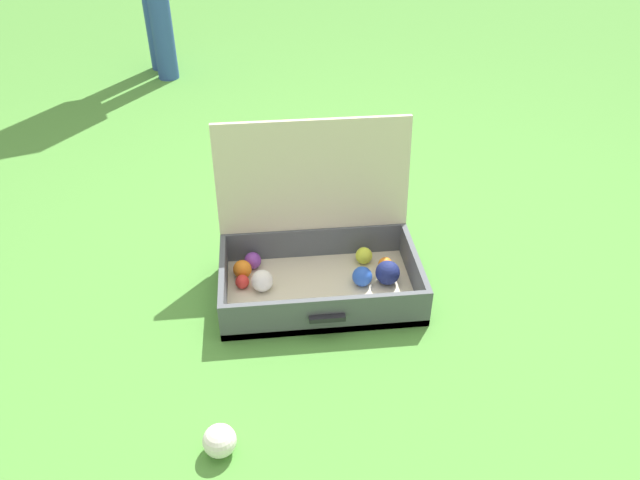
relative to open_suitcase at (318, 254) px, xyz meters
The scene contains 3 objects.
ground_plane 0.20m from the open_suitcase, 57.61° to the right, with size 16.00×16.00×0.00m, color #4C8C38.
open_suitcase is the anchor object (origin of this frame).
stray_ball_on_grass 0.72m from the open_suitcase, 115.88° to the right, with size 0.09×0.09×0.09m, color white.
Camera 1 is at (-0.26, -1.48, 1.33)m, focal length 34.60 mm.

